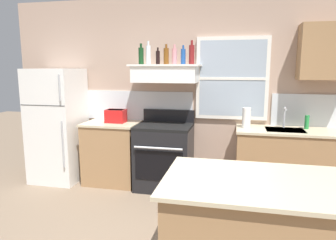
{
  "coord_description": "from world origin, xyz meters",
  "views": [
    {
      "loc": [
        0.72,
        -2.25,
        1.71
      ],
      "look_at": [
        -0.05,
        1.2,
        1.1
      ],
      "focal_mm": 32.95,
      "sensor_mm": 36.0,
      "label": 1
    }
  ],
  "objects_px": {
    "bottle_clear_tall": "(148,55)",
    "dish_soap_bottle": "(307,122)",
    "stove_range": "(164,156)",
    "bottle_red_label_wine": "(192,54)",
    "bottle_amber_wine": "(166,56)",
    "bottle_rose_pink": "(174,56)",
    "toaster": "(116,116)",
    "bottle_balsamic_dark": "(158,57)",
    "kitchen_island": "(258,239)",
    "refrigerator": "(58,125)",
    "bottle_blue_liqueur": "(183,56)",
    "paper_towel_roll": "(246,118)",
    "bottle_dark_green_wine": "(141,56)"
  },
  "relations": [
    {
      "from": "bottle_clear_tall",
      "to": "paper_towel_roll",
      "type": "distance_m",
      "value": 1.58
    },
    {
      "from": "bottle_rose_pink",
      "to": "paper_towel_roll",
      "type": "relative_size",
      "value": 1.0
    },
    {
      "from": "stove_range",
      "to": "bottle_blue_liqueur",
      "type": "relative_size",
      "value": 4.24
    },
    {
      "from": "bottle_amber_wine",
      "to": "bottle_rose_pink",
      "type": "bearing_deg",
      "value": 12.45
    },
    {
      "from": "stove_range",
      "to": "bottle_dark_green_wine",
      "type": "bearing_deg",
      "value": 170.91
    },
    {
      "from": "refrigerator",
      "to": "dish_soap_bottle",
      "type": "bearing_deg",
      "value": 2.6
    },
    {
      "from": "kitchen_island",
      "to": "bottle_clear_tall",
      "type": "bearing_deg",
      "value": 125.32
    },
    {
      "from": "bottle_balsamic_dark",
      "to": "bottle_blue_liqueur",
      "type": "bearing_deg",
      "value": -6.02
    },
    {
      "from": "bottle_dark_green_wine",
      "to": "dish_soap_bottle",
      "type": "distance_m",
      "value": 2.39
    },
    {
      "from": "bottle_blue_liqueur",
      "to": "bottle_red_label_wine",
      "type": "relative_size",
      "value": 0.8
    },
    {
      "from": "toaster",
      "to": "bottle_red_label_wine",
      "type": "distance_m",
      "value": 1.4
    },
    {
      "from": "bottle_dark_green_wine",
      "to": "bottle_amber_wine",
      "type": "bearing_deg",
      "value": 9.7
    },
    {
      "from": "stove_range",
      "to": "bottle_red_label_wine",
      "type": "relative_size",
      "value": 3.41
    },
    {
      "from": "bottle_rose_pink",
      "to": "bottle_clear_tall",
      "type": "bearing_deg",
      "value": -165.8
    },
    {
      "from": "toaster",
      "to": "dish_soap_bottle",
      "type": "bearing_deg",
      "value": 2.05
    },
    {
      "from": "bottle_balsamic_dark",
      "to": "bottle_amber_wine",
      "type": "distance_m",
      "value": 0.14
    },
    {
      "from": "bottle_clear_tall",
      "to": "bottle_red_label_wine",
      "type": "height_order",
      "value": "bottle_red_label_wine"
    },
    {
      "from": "dish_soap_bottle",
      "to": "kitchen_island",
      "type": "distance_m",
      "value": 2.25
    },
    {
      "from": "bottle_amber_wine",
      "to": "bottle_red_label_wine",
      "type": "relative_size",
      "value": 0.86
    },
    {
      "from": "bottle_dark_green_wine",
      "to": "dish_soap_bottle",
      "type": "height_order",
      "value": "bottle_dark_green_wine"
    },
    {
      "from": "toaster",
      "to": "bottle_red_label_wine",
      "type": "bearing_deg",
      "value": 4.38
    },
    {
      "from": "kitchen_island",
      "to": "stove_range",
      "type": "bearing_deg",
      "value": 121.16
    },
    {
      "from": "paper_towel_roll",
      "to": "dish_soap_bottle",
      "type": "height_order",
      "value": "paper_towel_roll"
    },
    {
      "from": "bottle_balsamic_dark",
      "to": "dish_soap_bottle",
      "type": "relative_size",
      "value": 1.3
    },
    {
      "from": "toaster",
      "to": "bottle_amber_wine",
      "type": "relative_size",
      "value": 1.08
    },
    {
      "from": "bottle_balsamic_dark",
      "to": "dish_soap_bottle",
      "type": "height_order",
      "value": "bottle_balsamic_dark"
    },
    {
      "from": "refrigerator",
      "to": "kitchen_island",
      "type": "height_order",
      "value": "refrigerator"
    },
    {
      "from": "bottle_balsamic_dark",
      "to": "bottle_rose_pink",
      "type": "xyz_separation_m",
      "value": [
        0.24,
        -0.01,
        0.02
      ]
    },
    {
      "from": "stove_range",
      "to": "bottle_red_label_wine",
      "type": "bearing_deg",
      "value": 19.71
    },
    {
      "from": "toaster",
      "to": "bottle_rose_pink",
      "type": "xyz_separation_m",
      "value": [
        0.85,
        0.09,
        0.85
      ]
    },
    {
      "from": "bottle_red_label_wine",
      "to": "paper_towel_roll",
      "type": "distance_m",
      "value": 1.13
    },
    {
      "from": "bottle_blue_liqueur",
      "to": "dish_soap_bottle",
      "type": "height_order",
      "value": "bottle_blue_liqueur"
    },
    {
      "from": "bottle_clear_tall",
      "to": "bottle_dark_green_wine",
      "type": "bearing_deg",
      "value": 177.38
    },
    {
      "from": "stove_range",
      "to": "bottle_red_label_wine",
      "type": "height_order",
      "value": "bottle_red_label_wine"
    },
    {
      "from": "bottle_clear_tall",
      "to": "dish_soap_bottle",
      "type": "distance_m",
      "value": 2.29
    },
    {
      "from": "refrigerator",
      "to": "stove_range",
      "type": "xyz_separation_m",
      "value": [
        1.65,
        0.02,
        -0.38
      ]
    },
    {
      "from": "toaster",
      "to": "bottle_rose_pink",
      "type": "height_order",
      "value": "bottle_rose_pink"
    },
    {
      "from": "kitchen_island",
      "to": "refrigerator",
      "type": "bearing_deg",
      "value": 145.94
    },
    {
      "from": "dish_soap_bottle",
      "to": "toaster",
      "type": "bearing_deg",
      "value": -177.95
    },
    {
      "from": "bottle_blue_liqueur",
      "to": "bottle_dark_green_wine",
      "type": "bearing_deg",
      "value": -174.19
    },
    {
      "from": "toaster",
      "to": "bottle_clear_tall",
      "type": "height_order",
      "value": "bottle_clear_tall"
    },
    {
      "from": "bottle_clear_tall",
      "to": "bottle_balsamic_dark",
      "type": "height_order",
      "value": "bottle_clear_tall"
    },
    {
      "from": "bottle_dark_green_wine",
      "to": "paper_towel_roll",
      "type": "height_order",
      "value": "bottle_dark_green_wine"
    },
    {
      "from": "bottle_red_label_wine",
      "to": "bottle_balsamic_dark",
      "type": "bearing_deg",
      "value": 176.96
    },
    {
      "from": "bottle_red_label_wine",
      "to": "bottle_dark_green_wine",
      "type": "bearing_deg",
      "value": -174.06
    },
    {
      "from": "stove_range",
      "to": "paper_towel_roll",
      "type": "bearing_deg",
      "value": 1.93
    },
    {
      "from": "toaster",
      "to": "paper_towel_roll",
      "type": "relative_size",
      "value": 1.1
    },
    {
      "from": "bottle_blue_liqueur",
      "to": "paper_towel_roll",
      "type": "xyz_separation_m",
      "value": [
        0.87,
        -0.08,
        -0.81
      ]
    },
    {
      "from": "toaster",
      "to": "kitchen_island",
      "type": "height_order",
      "value": "toaster"
    },
    {
      "from": "bottle_rose_pink",
      "to": "bottle_red_label_wine",
      "type": "bearing_deg",
      "value": -2.55
    }
  ]
}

